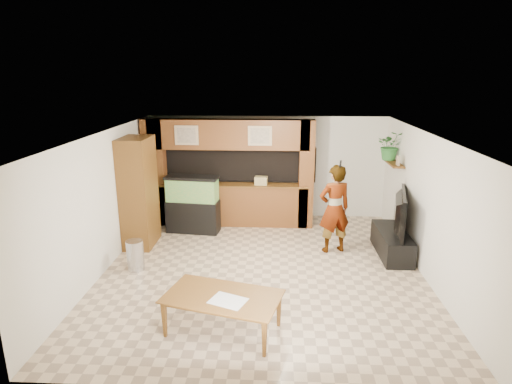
# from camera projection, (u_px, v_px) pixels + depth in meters

# --- Properties ---
(floor) EXTENTS (6.50, 6.50, 0.00)m
(floor) POSITION_uv_depth(u_px,v_px,m) (263.00, 269.00, 8.23)
(floor) COLOR #C5AB89
(floor) RESTS_ON ground
(ceiling) EXTENTS (6.50, 6.50, 0.00)m
(ceiling) POSITION_uv_depth(u_px,v_px,m) (263.00, 135.00, 7.52)
(ceiling) COLOR white
(ceiling) RESTS_ON wall_back
(wall_back) EXTENTS (6.00, 0.00, 6.00)m
(wall_back) POSITION_uv_depth(u_px,v_px,m) (267.00, 167.00, 11.00)
(wall_back) COLOR silver
(wall_back) RESTS_ON floor
(wall_left) EXTENTS (0.00, 6.50, 6.50)m
(wall_left) POSITION_uv_depth(u_px,v_px,m) (103.00, 203.00, 8.02)
(wall_left) COLOR silver
(wall_left) RESTS_ON floor
(wall_right) EXTENTS (0.00, 6.50, 6.50)m
(wall_right) POSITION_uv_depth(u_px,v_px,m) (428.00, 208.00, 7.73)
(wall_right) COLOR silver
(wall_right) RESTS_ON floor
(partition) EXTENTS (4.20, 0.99, 2.60)m
(partition) POSITION_uv_depth(u_px,v_px,m) (228.00, 171.00, 10.45)
(partition) COLOR brown
(partition) RESTS_ON floor
(wall_clock) EXTENTS (0.05, 0.25, 0.25)m
(wall_clock) POSITION_uv_depth(u_px,v_px,m) (121.00, 161.00, 8.82)
(wall_clock) COLOR black
(wall_clock) RESTS_ON wall_left
(wall_shelf) EXTENTS (0.25, 0.90, 0.04)m
(wall_shelf) POSITION_uv_depth(u_px,v_px,m) (394.00, 163.00, 9.50)
(wall_shelf) COLOR brown
(wall_shelf) RESTS_ON wall_right
(pantry_cabinet) EXTENTS (0.59, 0.97, 2.36)m
(pantry_cabinet) POSITION_uv_depth(u_px,v_px,m) (139.00, 192.00, 9.14)
(pantry_cabinet) COLOR brown
(pantry_cabinet) RESTS_ON floor
(trash_can) EXTENTS (0.32, 0.32, 0.59)m
(trash_can) POSITION_uv_depth(u_px,v_px,m) (135.00, 255.00, 8.15)
(trash_can) COLOR #B2B2B7
(trash_can) RESTS_ON floor
(aquarium) EXTENTS (1.22, 0.46, 1.35)m
(aquarium) POSITION_uv_depth(u_px,v_px,m) (193.00, 205.00, 10.01)
(aquarium) COLOR black
(aquarium) RESTS_ON floor
(tv_stand) EXTENTS (0.55, 1.51, 0.50)m
(tv_stand) POSITION_uv_depth(u_px,v_px,m) (392.00, 243.00, 8.85)
(tv_stand) COLOR black
(tv_stand) RESTS_ON floor
(television) EXTENTS (0.55, 1.48, 0.85)m
(television) POSITION_uv_depth(u_px,v_px,m) (395.00, 212.00, 8.66)
(television) COLOR black
(television) RESTS_ON tv_stand
(photo_frame) EXTENTS (0.04, 0.16, 0.21)m
(photo_frame) POSITION_uv_depth(u_px,v_px,m) (398.00, 161.00, 9.18)
(photo_frame) COLOR tan
(photo_frame) RESTS_ON wall_shelf
(potted_plant) EXTENTS (0.63, 0.55, 0.67)m
(potted_plant) POSITION_uv_depth(u_px,v_px,m) (391.00, 145.00, 9.68)
(potted_plant) COLOR #2C6F2E
(potted_plant) RESTS_ON wall_shelf
(person) EXTENTS (0.79, 0.64, 1.87)m
(person) POSITION_uv_depth(u_px,v_px,m) (334.00, 209.00, 8.82)
(person) COLOR #916C4F
(person) RESTS_ON floor
(microphone) EXTENTS (0.04, 0.10, 0.17)m
(microphone) POSITION_uv_depth(u_px,v_px,m) (340.00, 164.00, 8.40)
(microphone) COLOR black
(microphone) RESTS_ON person
(dining_table) EXTENTS (1.83, 1.31, 0.58)m
(dining_table) POSITION_uv_depth(u_px,v_px,m) (222.00, 315.00, 6.17)
(dining_table) COLOR brown
(dining_table) RESTS_ON floor
(newspaper_a) EXTENTS (0.59, 0.52, 0.01)m
(newspaper_a) POSITION_uv_depth(u_px,v_px,m) (228.00, 301.00, 5.98)
(newspaper_a) COLOR silver
(newspaper_a) RESTS_ON dining_table
(counter_box) EXTENTS (0.32, 0.23, 0.20)m
(counter_box) POSITION_uv_depth(u_px,v_px,m) (261.00, 181.00, 10.28)
(counter_box) COLOR #A08D57
(counter_box) RESTS_ON partition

